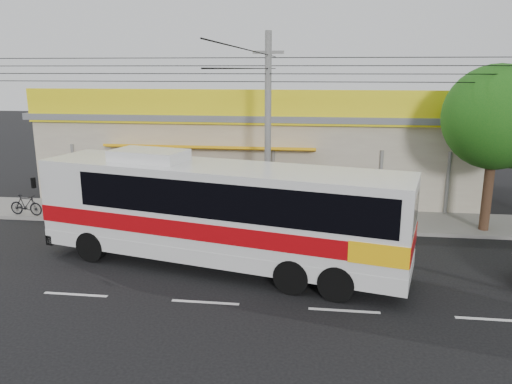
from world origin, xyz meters
TOP-DOWN VIEW (x-y plane):
  - ground at (0.00, 0.00)m, footprint 120.00×120.00m
  - sidewalk at (0.00, 6.00)m, footprint 30.00×3.20m
  - lane_markings at (0.00, -2.50)m, footprint 50.00×0.12m
  - storefront_building at (-0.01, 11.54)m, footprint 22.60×9.20m
  - coach_bus at (0.06, 0.24)m, footprint 12.93×5.56m
  - motorbike_red at (-8.94, 6.43)m, footprint 1.97×0.74m
  - motorbike_dark at (-9.96, 4.70)m, footprint 1.63×0.58m
  - utility_pole at (1.10, 4.20)m, footprint 34.00×14.00m
  - tree_near at (10.13, 5.13)m, footprint 4.13×4.13m

SIDE VIEW (x-z plane):
  - ground at x=0.00m, z-range 0.00..0.00m
  - lane_markings at x=0.00m, z-range -0.01..0.01m
  - sidewalk at x=0.00m, z-range 0.00..0.15m
  - motorbike_dark at x=-9.96m, z-range 0.15..1.11m
  - motorbike_red at x=-8.94m, z-range 0.15..1.17m
  - coach_bus at x=0.06m, z-range 0.14..4.04m
  - storefront_building at x=-0.01m, z-range -0.55..5.15m
  - tree_near at x=10.13m, z-range 1.21..8.05m
  - utility_pole at x=1.10m, z-range 2.61..10.65m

